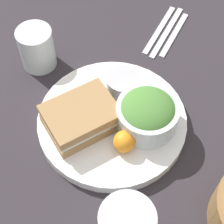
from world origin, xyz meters
TOP-DOWN VIEW (x-y plane):
  - ground_plane at (0.00, 0.00)m, footprint 4.00×4.00m
  - plate at (0.00, 0.00)m, footprint 0.28×0.28m
  - sandwich at (0.05, -0.02)m, footprint 0.13×0.10m
  - salad_bowl at (-0.04, 0.04)m, footprint 0.11×0.11m
  - dressing_cup at (-0.05, -0.04)m, footprint 0.07×0.07m
  - orange_wedge at (0.02, 0.06)m, footprint 0.04×0.04m
  - fork at (-0.23, -0.15)m, footprint 0.15×0.09m
  - knife at (-0.24, -0.13)m, footprint 0.16×0.10m
  - spoon at (-0.25, -0.12)m, footprint 0.14×0.08m
  - water_glass at (0.04, -0.21)m, footprint 0.07×0.07m

SIDE VIEW (x-z plane):
  - ground_plane at x=0.00m, z-range 0.00..0.00m
  - fork at x=-0.23m, z-range 0.00..0.01m
  - knife at x=-0.24m, z-range 0.00..0.01m
  - spoon at x=-0.25m, z-range 0.00..0.01m
  - plate at x=0.00m, z-range 0.00..0.02m
  - dressing_cup at x=-0.05m, z-range 0.02..0.06m
  - orange_wedge at x=0.02m, z-range 0.02..0.06m
  - water_glass at x=0.04m, z-range 0.00..0.09m
  - sandwich at x=0.05m, z-range 0.02..0.07m
  - salad_bowl at x=-0.04m, z-range 0.02..0.09m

